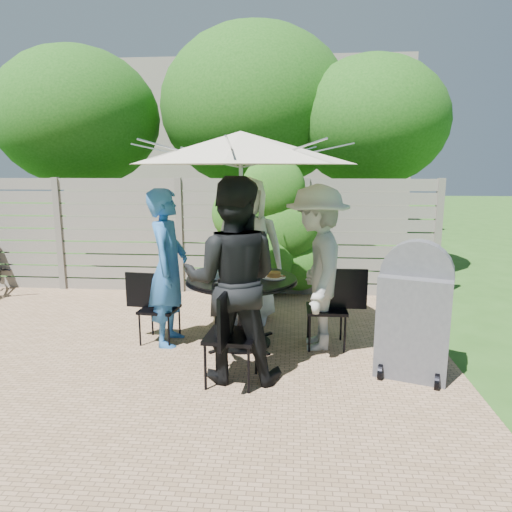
# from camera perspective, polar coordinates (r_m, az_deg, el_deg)

# --- Properties ---
(backyard_envelope) EXTENTS (60.00, 60.00, 5.00)m
(backyard_envelope) POSITION_cam_1_polar(r_m,az_deg,el_deg) (14.49, -2.08, 13.38)
(backyard_envelope) COLOR #295319
(backyard_envelope) RESTS_ON ground
(patio_table) EXTENTS (1.24, 1.24, 0.80)m
(patio_table) POSITION_cam_1_polar(r_m,az_deg,el_deg) (5.16, -1.79, -5.29)
(patio_table) COLOR black
(patio_table) RESTS_ON ground
(umbrella) EXTENTS (2.49, 2.49, 2.38)m
(umbrella) POSITION_cam_1_polar(r_m,az_deg,el_deg) (4.95, -1.91, 13.35)
(umbrella) COLOR silver
(umbrella) RESTS_ON ground
(chair_back) EXTENTS (0.52, 0.74, 0.99)m
(chair_back) POSITION_cam_1_polar(r_m,az_deg,el_deg) (6.15, -0.85, -5.11)
(chair_back) COLOR black
(chair_back) RESTS_ON ground
(person_back) EXTENTS (0.93, 0.62, 1.89)m
(person_back) POSITION_cam_1_polar(r_m,az_deg,el_deg) (5.87, -1.00, 0.63)
(person_back) COLOR silver
(person_back) RESTS_ON ground
(chair_left) EXTENTS (0.62, 0.44, 0.83)m
(chair_left) POSITION_cam_1_polar(r_m,az_deg,el_deg) (5.43, -12.04, -8.10)
(chair_left) COLOR black
(chair_left) RESTS_ON ground
(person_left) EXTENTS (0.44, 0.66, 1.78)m
(person_left) POSITION_cam_1_polar(r_m,az_deg,el_deg) (5.22, -10.92, -1.49)
(person_left) COLOR #2865B1
(person_left) RESTS_ON ground
(chair_front) EXTENTS (0.50, 0.71, 0.96)m
(chair_front) POSITION_cam_1_polar(r_m,az_deg,el_deg) (4.34, -3.11, -12.29)
(chair_front) COLOR black
(chair_front) RESTS_ON ground
(person_front) EXTENTS (0.95, 0.75, 1.93)m
(person_front) POSITION_cam_1_polar(r_m,az_deg,el_deg) (4.25, -2.96, -3.14)
(person_front) COLOR black
(person_front) RESTS_ON ground
(chair_right) EXTENTS (0.66, 0.44, 0.91)m
(chair_right) POSITION_cam_1_polar(r_m,az_deg,el_deg) (5.24, 8.91, -8.41)
(chair_right) COLOR black
(chair_right) RESTS_ON ground
(person_right) EXTENTS (0.70, 1.19, 1.83)m
(person_right) POSITION_cam_1_polar(r_m,az_deg,el_deg) (5.05, 7.59, -1.52)
(person_right) COLOR #B5B5B0
(person_right) RESTS_ON ground
(plate_back) EXTENTS (0.26, 0.26, 0.06)m
(plate_back) POSITION_cam_1_polar(r_m,az_deg,el_deg) (5.44, -1.43, -1.53)
(plate_back) COLOR white
(plate_back) RESTS_ON patio_table
(plate_left) EXTENTS (0.26, 0.26, 0.06)m
(plate_left) POSITION_cam_1_polar(r_m,az_deg,el_deg) (5.14, -5.81, -2.33)
(plate_left) COLOR white
(plate_left) RESTS_ON patio_table
(plate_front) EXTENTS (0.26, 0.26, 0.06)m
(plate_front) POSITION_cam_1_polar(r_m,az_deg,el_deg) (4.74, -2.25, -3.41)
(plate_front) COLOR white
(plate_front) RESTS_ON patio_table
(plate_right) EXTENTS (0.26, 0.26, 0.06)m
(plate_right) POSITION_cam_1_polar(r_m,az_deg,el_deg) (5.06, 2.25, -2.47)
(plate_right) COLOR white
(plate_right) RESTS_ON patio_table
(glass_back) EXTENTS (0.07, 0.07, 0.14)m
(glass_back) POSITION_cam_1_polar(r_m,az_deg,el_deg) (5.34, -2.65, -1.26)
(glass_back) COLOR silver
(glass_back) RESTS_ON patio_table
(glass_left) EXTENTS (0.07, 0.07, 0.14)m
(glass_left) POSITION_cam_1_polar(r_m,az_deg,el_deg) (5.01, -4.89, -2.12)
(glass_left) COLOR silver
(glass_left) RESTS_ON patio_table
(glass_front) EXTENTS (0.07, 0.07, 0.14)m
(glass_front) POSITION_cam_1_polar(r_m,az_deg,el_deg) (4.82, -0.89, -2.61)
(glass_front) COLOR silver
(glass_front) RESTS_ON patio_table
(glass_right) EXTENTS (0.07, 0.07, 0.14)m
(glass_right) POSITION_cam_1_polar(r_m,az_deg,el_deg) (5.16, 1.17, -1.69)
(glass_right) COLOR silver
(glass_right) RESTS_ON patio_table
(syrup_jug) EXTENTS (0.09, 0.09, 0.16)m
(syrup_jug) POSITION_cam_1_polar(r_m,az_deg,el_deg) (5.13, -2.43, -1.66)
(syrup_jug) COLOR #59280C
(syrup_jug) RESTS_ON patio_table
(coffee_cup) EXTENTS (0.08, 0.08, 0.12)m
(coffee_cup) POSITION_cam_1_polar(r_m,az_deg,el_deg) (5.28, -0.49, -1.50)
(coffee_cup) COLOR #C6B293
(coffee_cup) RESTS_ON patio_table
(bbq_grill) EXTENTS (0.78, 0.69, 1.34)m
(bbq_grill) POSITION_cam_1_polar(r_m,az_deg,el_deg) (4.68, 19.16, -6.96)
(bbq_grill) COLOR #56565B
(bbq_grill) RESTS_ON ground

